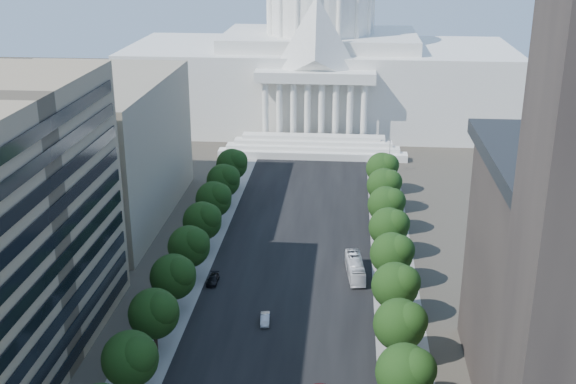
# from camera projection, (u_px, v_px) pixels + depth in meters

# --- Properties ---
(road_asphalt) EXTENTS (30.00, 260.00, 0.01)m
(road_asphalt) POSITION_uv_depth(u_px,v_px,m) (297.00, 241.00, 146.45)
(road_asphalt) COLOR black
(road_asphalt) RESTS_ON ground
(sidewalk_left) EXTENTS (8.00, 260.00, 0.02)m
(sidewalk_left) POSITION_uv_depth(u_px,v_px,m) (204.00, 237.00, 148.01)
(sidewalk_left) COLOR gray
(sidewalk_left) RESTS_ON ground
(sidewalk_right) EXTENTS (8.00, 260.00, 0.02)m
(sidewalk_right) POSITION_uv_depth(u_px,v_px,m) (391.00, 244.00, 144.89)
(sidewalk_right) COLOR gray
(sidewalk_right) RESTS_ON ground
(capitol) EXTENTS (120.00, 56.00, 73.00)m
(capitol) POSITION_uv_depth(u_px,v_px,m) (320.00, 62.00, 228.34)
(capitol) COLOR white
(capitol) RESTS_ON ground
(office_block_left_far) EXTENTS (38.00, 52.00, 30.00)m
(office_block_left_far) POSITION_uv_depth(u_px,v_px,m) (77.00, 150.00, 154.58)
(office_block_left_far) COLOR gray
(office_block_left_far) RESTS_ON ground
(tree_l_c) EXTENTS (7.79, 7.60, 9.97)m
(tree_l_c) POSITION_uv_depth(u_px,v_px,m) (132.00, 358.00, 94.98)
(tree_l_c) COLOR #33261C
(tree_l_c) RESTS_ON ground
(tree_l_d) EXTENTS (7.79, 7.60, 9.97)m
(tree_l_d) POSITION_uv_depth(u_px,v_px,m) (156.00, 312.00, 106.21)
(tree_l_d) COLOR #33261C
(tree_l_d) RESTS_ON ground
(tree_l_e) EXTENTS (7.79, 7.60, 9.97)m
(tree_l_e) POSITION_uv_depth(u_px,v_px,m) (175.00, 276.00, 117.43)
(tree_l_e) COLOR #33261C
(tree_l_e) RESTS_ON ground
(tree_l_f) EXTENTS (7.79, 7.60, 9.97)m
(tree_l_f) POSITION_uv_depth(u_px,v_px,m) (190.00, 245.00, 128.66)
(tree_l_f) COLOR #33261C
(tree_l_f) RESTS_ON ground
(tree_l_g) EXTENTS (7.79, 7.60, 9.97)m
(tree_l_g) POSITION_uv_depth(u_px,v_px,m) (204.00, 220.00, 139.88)
(tree_l_g) COLOR #33261C
(tree_l_g) RESTS_ON ground
(tree_l_h) EXTENTS (7.79, 7.60, 9.97)m
(tree_l_h) POSITION_uv_depth(u_px,v_px,m) (215.00, 198.00, 151.11)
(tree_l_h) COLOR #33261C
(tree_l_h) RESTS_ON ground
(tree_l_i) EXTENTS (7.79, 7.60, 9.97)m
(tree_l_i) POSITION_uv_depth(u_px,v_px,m) (225.00, 180.00, 162.34)
(tree_l_i) COLOR #33261C
(tree_l_i) RESTS_ON ground
(tree_l_j) EXTENTS (7.79, 7.60, 9.97)m
(tree_l_j) POSITION_uv_depth(u_px,v_px,m) (233.00, 163.00, 173.56)
(tree_l_j) COLOR #33261C
(tree_l_j) RESTS_ON ground
(tree_r_c) EXTENTS (7.79, 7.60, 9.97)m
(tree_r_c) POSITION_uv_depth(u_px,v_px,m) (408.00, 372.00, 92.03)
(tree_r_c) COLOR #33261C
(tree_r_c) RESTS_ON ground
(tree_r_d) EXTENTS (7.79, 7.60, 9.97)m
(tree_r_d) POSITION_uv_depth(u_px,v_px,m) (402.00, 323.00, 103.26)
(tree_r_d) COLOR #33261C
(tree_r_d) RESTS_ON ground
(tree_r_e) EXTENTS (7.79, 7.60, 9.97)m
(tree_r_e) POSITION_uv_depth(u_px,v_px,m) (397.00, 285.00, 114.48)
(tree_r_e) COLOR #33261C
(tree_r_e) RESTS_ON ground
(tree_r_f) EXTENTS (7.79, 7.60, 9.97)m
(tree_r_f) POSITION_uv_depth(u_px,v_px,m) (394.00, 253.00, 125.71)
(tree_r_f) COLOR #33261C
(tree_r_f) RESTS_ON ground
(tree_r_g) EXTENTS (7.79, 7.60, 9.97)m
(tree_r_g) POSITION_uv_depth(u_px,v_px,m) (390.00, 226.00, 136.93)
(tree_r_g) COLOR #33261C
(tree_r_g) RESTS_ON ground
(tree_r_h) EXTENTS (7.79, 7.60, 9.97)m
(tree_r_h) POSITION_uv_depth(u_px,v_px,m) (388.00, 204.00, 148.16)
(tree_r_h) COLOR #33261C
(tree_r_h) RESTS_ON ground
(tree_r_i) EXTENTS (7.79, 7.60, 9.97)m
(tree_r_i) POSITION_uv_depth(u_px,v_px,m) (385.00, 184.00, 159.39)
(tree_r_i) COLOR #33261C
(tree_r_i) RESTS_ON ground
(tree_r_j) EXTENTS (7.79, 7.60, 9.97)m
(tree_r_j) POSITION_uv_depth(u_px,v_px,m) (383.00, 167.00, 170.61)
(tree_r_j) COLOR #33261C
(tree_r_j) RESTS_ON ground
(streetlight_b) EXTENTS (2.61, 0.44, 9.00)m
(streetlight_b) POSITION_uv_depth(u_px,v_px,m) (420.00, 380.00, 91.37)
(streetlight_b) COLOR gray
(streetlight_b) RESTS_ON ground
(streetlight_c) EXTENTS (2.61, 0.44, 9.00)m
(streetlight_c) POSITION_uv_depth(u_px,v_px,m) (407.00, 288.00, 114.75)
(streetlight_c) COLOR gray
(streetlight_c) RESTS_ON ground
(streetlight_d) EXTENTS (2.61, 0.44, 9.00)m
(streetlight_d) POSITION_uv_depth(u_px,v_px,m) (398.00, 227.00, 138.14)
(streetlight_d) COLOR gray
(streetlight_d) RESTS_ON ground
(streetlight_e) EXTENTS (2.61, 0.44, 9.00)m
(streetlight_e) POSITION_uv_depth(u_px,v_px,m) (392.00, 184.00, 161.53)
(streetlight_e) COLOR gray
(streetlight_e) RESTS_ON ground
(streetlight_f) EXTENTS (2.61, 0.44, 9.00)m
(streetlight_f) POSITION_uv_depth(u_px,v_px,m) (387.00, 152.00, 184.91)
(streetlight_f) COLOR gray
(streetlight_f) RESTS_ON ground
(car_silver) EXTENTS (1.80, 4.24, 1.36)m
(car_silver) POSITION_uv_depth(u_px,v_px,m) (265.00, 319.00, 115.69)
(car_silver) COLOR #A5A7AD
(car_silver) RESTS_ON ground
(car_dark_b) EXTENTS (1.85, 4.52, 1.31)m
(car_dark_b) POSITION_uv_depth(u_px,v_px,m) (213.00, 280.00, 128.76)
(car_dark_b) COLOR black
(car_dark_b) RESTS_ON ground
(city_bus) EXTENTS (3.88, 11.60, 3.17)m
(city_bus) POSITION_uv_depth(u_px,v_px,m) (355.00, 268.00, 131.23)
(city_bus) COLOR silver
(city_bus) RESTS_ON ground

